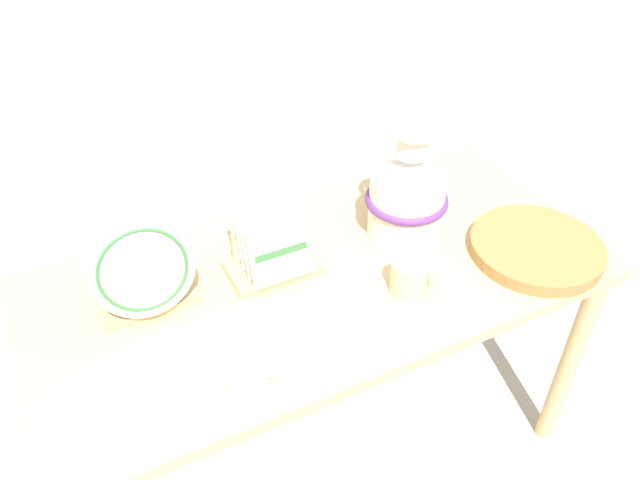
{
  "coord_description": "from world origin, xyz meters",
  "views": [
    {
      "loc": [
        -0.53,
        -1.06,
        1.81
      ],
      "look_at": [
        0.0,
        0.0,
        0.86
      ],
      "focal_mm": 35.0,
      "sensor_mm": 36.0,
      "label": 1
    }
  ],
  "objects_px": {
    "dish_rack_square_plates": "(272,252)",
    "mug_sage_glaze": "(411,276)",
    "ceramic_vase": "(407,192)",
    "mug_cream_glaze": "(248,369)",
    "wicker_charger_stack": "(536,248)",
    "dish_rack_round_plates": "(140,267)"
  },
  "relations": [
    {
      "from": "ceramic_vase",
      "to": "mug_sage_glaze",
      "type": "height_order",
      "value": "ceramic_vase"
    },
    {
      "from": "dish_rack_round_plates",
      "to": "dish_rack_square_plates",
      "type": "xyz_separation_m",
      "value": [
        0.32,
        -0.03,
        -0.05
      ]
    },
    {
      "from": "mug_sage_glaze",
      "to": "mug_cream_glaze",
      "type": "distance_m",
      "value": 0.47
    },
    {
      "from": "wicker_charger_stack",
      "to": "mug_sage_glaze",
      "type": "xyz_separation_m",
      "value": [
        -0.37,
        0.03,
        0.02
      ]
    },
    {
      "from": "wicker_charger_stack",
      "to": "ceramic_vase",
      "type": "bearing_deg",
      "value": 138.37
    },
    {
      "from": "ceramic_vase",
      "to": "mug_sage_glaze",
      "type": "xyz_separation_m",
      "value": [
        -0.11,
        -0.2,
        -0.09
      ]
    },
    {
      "from": "dish_rack_round_plates",
      "to": "wicker_charger_stack",
      "type": "relative_size",
      "value": 0.75
    },
    {
      "from": "ceramic_vase",
      "to": "dish_rack_square_plates",
      "type": "xyz_separation_m",
      "value": [
        -0.38,
        0.02,
        -0.07
      ]
    },
    {
      "from": "dish_rack_square_plates",
      "to": "mug_sage_glaze",
      "type": "xyz_separation_m",
      "value": [
        0.27,
        -0.22,
        -0.02
      ]
    },
    {
      "from": "ceramic_vase",
      "to": "dish_rack_square_plates",
      "type": "distance_m",
      "value": 0.39
    },
    {
      "from": "ceramic_vase",
      "to": "dish_rack_round_plates",
      "type": "bearing_deg",
      "value": 176.32
    },
    {
      "from": "wicker_charger_stack",
      "to": "mug_sage_glaze",
      "type": "height_order",
      "value": "mug_sage_glaze"
    },
    {
      "from": "ceramic_vase",
      "to": "mug_cream_glaze",
      "type": "relative_size",
      "value": 3.27
    },
    {
      "from": "ceramic_vase",
      "to": "wicker_charger_stack",
      "type": "distance_m",
      "value": 0.37
    },
    {
      "from": "dish_rack_square_plates",
      "to": "mug_cream_glaze",
      "type": "distance_m",
      "value": 0.36
    },
    {
      "from": "dish_rack_round_plates",
      "to": "dish_rack_square_plates",
      "type": "height_order",
      "value": "dish_rack_round_plates"
    },
    {
      "from": "dish_rack_square_plates",
      "to": "mug_sage_glaze",
      "type": "distance_m",
      "value": 0.35
    },
    {
      "from": "ceramic_vase",
      "to": "dish_rack_round_plates",
      "type": "distance_m",
      "value": 0.7
    },
    {
      "from": "mug_sage_glaze",
      "to": "ceramic_vase",
      "type": "bearing_deg",
      "value": 61.16
    },
    {
      "from": "wicker_charger_stack",
      "to": "mug_cream_glaze",
      "type": "relative_size",
      "value": 3.47
    },
    {
      "from": "ceramic_vase",
      "to": "wicker_charger_stack",
      "type": "height_order",
      "value": "ceramic_vase"
    },
    {
      "from": "dish_rack_square_plates",
      "to": "dish_rack_round_plates",
      "type": "bearing_deg",
      "value": 174.89
    }
  ]
}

